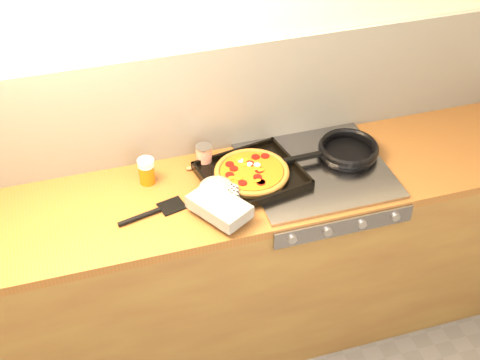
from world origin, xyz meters
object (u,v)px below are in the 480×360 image
object	(u,v)px
frying_pan	(347,150)
juice_glass	(147,171)
tomato_can	(204,156)
pizza_on_tray	(242,181)

from	to	relation	value
frying_pan	juice_glass	bearing A→B (deg)	174.59
tomato_can	juice_glass	distance (m)	0.26
pizza_on_tray	tomato_can	xyz separation A→B (m)	(-0.11, 0.21, 0.01)
tomato_can	juice_glass	bearing A→B (deg)	-170.40
pizza_on_tray	frying_pan	bearing A→B (deg)	8.81
frying_pan	pizza_on_tray	bearing A→B (deg)	-171.19
pizza_on_tray	frying_pan	size ratio (longest dim) A/B	1.22
pizza_on_tray	frying_pan	xyz separation A→B (m)	(0.51, 0.08, -0.00)
pizza_on_tray	tomato_can	size ratio (longest dim) A/B	5.38
juice_glass	frying_pan	bearing A→B (deg)	-5.41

